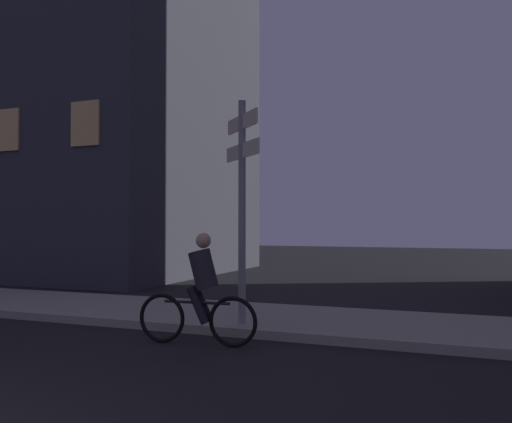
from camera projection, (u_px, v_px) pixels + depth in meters
name	position (u px, v px, depth m)	size (l,w,h in m)	color
sidewalk_kerb	(217.00, 316.00, 9.83)	(40.00, 2.68, 0.14)	gray
signpost	(242.00, 192.00, 8.72)	(0.97, 0.97, 3.60)	gray
cyclist	(200.00, 293.00, 7.74)	(1.82, 0.36, 1.61)	black
building_left_block	(109.00, 66.00, 19.83)	(8.26, 9.42, 15.16)	#383842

